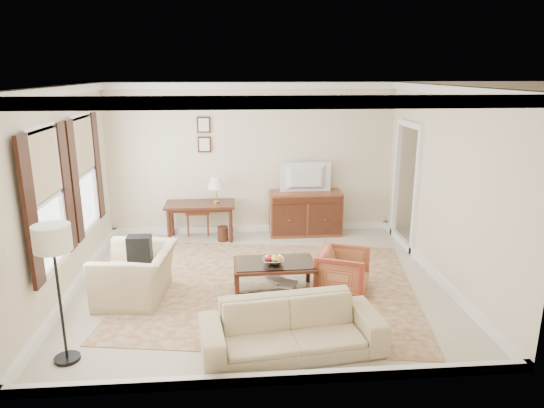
{
  "coord_description": "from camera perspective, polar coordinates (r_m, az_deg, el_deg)",
  "views": [
    {
      "loc": [
        -0.38,
        -6.74,
        3.1
      ],
      "look_at": [
        0.2,
        0.3,
        1.15
      ],
      "focal_mm": 32.0,
      "sensor_mm": 36.0,
      "label": 1
    }
  ],
  "objects": [
    {
      "name": "room_shell",
      "position": [
        6.78,
        -1.5,
        10.11
      ],
      "size": [
        5.51,
        5.01,
        2.91
      ],
      "color": "beige",
      "rests_on": "ground"
    },
    {
      "name": "annex_bedroom",
      "position": [
        9.67,
        25.82,
        -2.74
      ],
      "size": [
        3.0,
        2.7,
        2.9
      ],
      "color": "beige",
      "rests_on": "ground"
    },
    {
      "name": "window_front",
      "position": [
        6.65,
        -24.98,
        0.5
      ],
      "size": [
        0.12,
        1.56,
        1.8
      ],
      "primitive_type": null,
      "color": "#CCB284",
      "rests_on": "room_shell"
    },
    {
      "name": "window_rear",
      "position": [
        8.13,
        -21.23,
        3.4
      ],
      "size": [
        0.12,
        1.56,
        1.8
      ],
      "primitive_type": null,
      "color": "#CCB284",
      "rests_on": "room_shell"
    },
    {
      "name": "doorway",
      "position": [
        9.03,
        15.45,
        1.9
      ],
      "size": [
        0.1,
        1.12,
        2.25
      ],
      "primitive_type": null,
      "color": "white",
      "rests_on": "room_shell"
    },
    {
      "name": "rug",
      "position": [
        7.28,
        -0.17,
        -9.69
      ],
      "size": [
        4.67,
        4.18,
        0.01
      ],
      "primitive_type": "cube",
      "rotation": [
        0.0,
        0.0,
        -0.16
      ],
      "color": "brown",
      "rests_on": "room_shell"
    },
    {
      "name": "writing_desk",
      "position": [
        9.19,
        -8.44,
        -0.57
      ],
      "size": [
        1.29,
        0.65,
        0.71
      ],
      "color": "#431F13",
      "rests_on": "room_shell"
    },
    {
      "name": "desk_chair",
      "position": [
        9.54,
        -8.69,
        -0.4
      ],
      "size": [
        0.54,
        0.54,
        1.05
      ],
      "primitive_type": null,
      "rotation": [
        0.0,
        0.0,
        0.23
      ],
      "color": "brown",
      "rests_on": "room_shell"
    },
    {
      "name": "desk_lamp",
      "position": [
        9.08,
        -6.6,
        1.66
      ],
      "size": [
        0.32,
        0.32,
        0.5
      ],
      "primitive_type": null,
      "color": "silver",
      "rests_on": "writing_desk"
    },
    {
      "name": "framed_prints",
      "position": [
        9.3,
        -8.0,
        8.11
      ],
      "size": [
        0.25,
        0.04,
        0.68
      ],
      "primitive_type": null,
      "color": "#431F13",
      "rests_on": "room_shell"
    },
    {
      "name": "sideboard",
      "position": [
        9.44,
        3.94,
        -1.08
      ],
      "size": [
        1.38,
        0.53,
        0.85
      ],
      "primitive_type": "cube",
      "color": "brown",
      "rests_on": "room_shell"
    },
    {
      "name": "tv",
      "position": [
        9.2,
        4.05,
        4.21
      ],
      "size": [
        0.93,
        0.54,
        0.12
      ],
      "primitive_type": "imported",
      "rotation": [
        0.0,
        0.0,
        3.14
      ],
      "color": "black",
      "rests_on": "sideboard"
    },
    {
      "name": "coffee_table",
      "position": [
        6.95,
        0.29,
        -7.69
      ],
      "size": [
        1.15,
        0.69,
        0.48
      ],
      "rotation": [
        0.0,
        0.0,
        0.02
      ],
      "color": "#431F13",
      "rests_on": "room_shell"
    },
    {
      "name": "fruit_bowl",
      "position": [
        6.83,
        0.16,
        -6.59
      ],
      "size": [
        0.42,
        0.42,
        0.1
      ],
      "primitive_type": "imported",
      "color": "silver",
      "rests_on": "coffee_table"
    },
    {
      "name": "book_a",
      "position": [
        7.03,
        -0.14,
        -9.02
      ],
      "size": [
        0.25,
        0.19,
        0.38
      ],
      "primitive_type": "imported",
      "rotation": [
        0.0,
        0.0,
        0.63
      ],
      "color": "brown",
      "rests_on": "coffee_table"
    },
    {
      "name": "book_b",
      "position": [
        6.98,
        1.07,
        -9.25
      ],
      "size": [
        0.26,
        0.15,
        0.38
      ],
      "primitive_type": "imported",
      "rotation": [
        0.0,
        0.0,
        -0.45
      ],
      "color": "brown",
      "rests_on": "coffee_table"
    },
    {
      "name": "striped_armchair",
      "position": [
        7.05,
        8.34,
        -7.63
      ],
      "size": [
        0.86,
        0.88,
        0.71
      ],
      "primitive_type": "imported",
      "rotation": [
        0.0,
        0.0,
        1.18
      ],
      "color": "maroon",
      "rests_on": "room_shell"
    },
    {
      "name": "club_armchair",
      "position": [
        7.03,
        -15.78,
        -7.0
      ],
      "size": [
        0.85,
        1.19,
        0.98
      ],
      "primitive_type": "imported",
      "rotation": [
        0.0,
        0.0,
        -1.69
      ],
      "color": "tan",
      "rests_on": "room_shell"
    },
    {
      "name": "backpack",
      "position": [
        6.96,
        -15.33,
        -4.98
      ],
      "size": [
        0.33,
        0.38,
        0.4
      ],
      "primitive_type": "cube",
      "rotation": [
        0.0,
        0.0,
        -1.99
      ],
      "color": "black",
      "rests_on": "club_armchair"
    },
    {
      "name": "sofa",
      "position": [
        5.59,
        2.33,
        -13.49
      ],
      "size": [
        2.09,
        0.85,
        0.8
      ],
      "primitive_type": "imported",
      "rotation": [
        0.0,
        0.0,
        0.13
      ],
      "color": "tan",
      "rests_on": "room_shell"
    },
    {
      "name": "floor_lamp",
      "position": [
        5.53,
        -24.34,
        -4.8
      ],
      "size": [
        0.39,
        0.39,
        1.57
      ],
      "color": "black",
      "rests_on": "room_shell"
    }
  ]
}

